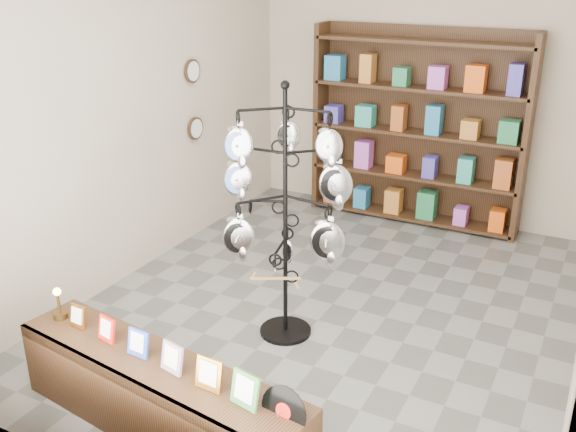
% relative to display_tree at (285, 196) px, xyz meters
% --- Properties ---
extents(ground, '(5.00, 5.00, 0.00)m').
position_rel_display_tree_xyz_m(ground, '(0.16, 0.61, -1.20)').
color(ground, slate).
rests_on(ground, ground).
extents(room_envelope, '(5.00, 5.00, 5.00)m').
position_rel_display_tree_xyz_m(room_envelope, '(0.16, 0.61, 0.65)').
color(room_envelope, '#C4B29E').
rests_on(room_envelope, ground).
extents(display_tree, '(1.13, 1.13, 2.07)m').
position_rel_display_tree_xyz_m(display_tree, '(0.00, 0.00, 0.00)').
color(display_tree, black).
rests_on(display_tree, ground).
extents(front_shelf, '(2.21, 0.73, 0.77)m').
position_rel_display_tree_xyz_m(front_shelf, '(-0.16, -1.43, -0.93)').
color(front_shelf, black).
rests_on(front_shelf, ground).
extents(back_shelving, '(2.42, 0.36, 2.20)m').
position_rel_display_tree_xyz_m(back_shelving, '(0.16, 2.90, -0.17)').
color(back_shelving, black).
rests_on(back_shelving, ground).
extents(wall_clocks, '(0.03, 0.24, 0.84)m').
position_rel_display_tree_xyz_m(wall_clocks, '(-1.81, 1.41, 0.30)').
color(wall_clocks, black).
rests_on(wall_clocks, ground).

